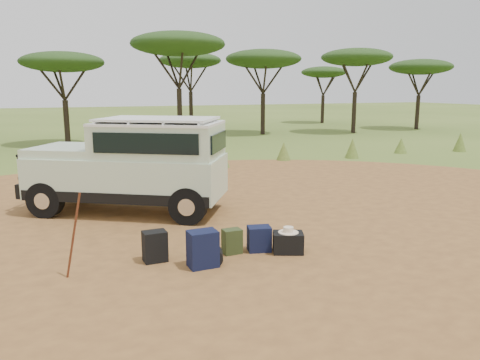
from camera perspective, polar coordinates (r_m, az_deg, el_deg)
name	(u,v)px	position (r m, az deg, el deg)	size (l,w,h in m)	color
ground	(230,245)	(9.07, -1.24, -7.91)	(140.00, 140.00, 0.00)	#506624
dirt_clearing	(230,245)	(9.07, -1.25, -7.88)	(23.00, 23.00, 0.01)	#966331
grass_fringe	(144,160)	(17.15, -11.60, 2.36)	(36.60, 1.60, 0.90)	#506624
acacia_treeline	(113,53)	(28.12, -15.28, 14.68)	(46.70, 13.20, 6.26)	#2D2019
safari_vehicle	(134,167)	(11.44, -12.82, 1.52)	(4.91, 4.03, 2.28)	beige
walking_staff	(73,236)	(7.75, -19.64, -6.45)	(0.03, 0.03, 1.44)	maroon
backpack_black	(155,246)	(8.28, -10.33, -7.98)	(0.40, 0.29, 0.54)	black
backpack_navy	(203,249)	(7.92, -4.56, -8.39)	(0.48, 0.34, 0.63)	black
backpack_olive	(232,242)	(8.54, -0.97, -7.51)	(0.33, 0.24, 0.46)	#2F3E1C
duffel_navy	(259,239)	(8.67, 2.35, -7.18)	(0.42, 0.31, 0.47)	black
hard_case	(288,243)	(8.64, 5.88, -7.61)	(0.54, 0.38, 0.38)	black
stuff_sack	(214,256)	(8.05, -3.24, -9.22)	(0.32, 0.32, 0.32)	black
safari_hat	(288,231)	(8.57, 5.91, -6.15)	(0.37, 0.37, 0.11)	beige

